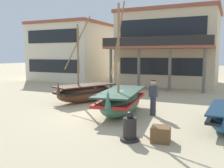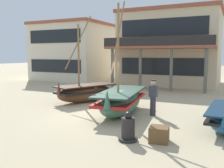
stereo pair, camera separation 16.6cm
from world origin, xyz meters
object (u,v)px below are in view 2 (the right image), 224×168
Objects in this scene: capstan_winch at (128,129)px; cargo_crate at (159,134)px; fishing_boat_centre_large at (121,101)px; harbor_building_main at (171,48)px; fisherman_by_hull at (153,98)px; harbor_building_annex at (73,51)px; fishing_boat_far_right at (85,92)px.

capstan_winch is 1.60× the size of cargo_crate.
fishing_boat_centre_large is 5.51× the size of capstan_winch.
harbor_building_main is (-0.82, 13.63, 2.84)m from fishing_boat_centre_large.
harbor_building_annex is at bearing 135.60° from fisherman_by_hull.
fishing_boat_centre_large is 3.69m from fishing_boat_far_right.
cargo_crate is (1.23, -3.39, -0.58)m from fisherman_by_hull.
fisherman_by_hull is 2.78× the size of cargo_crate.
fisherman_by_hull is 3.75m from capstan_winch.
harbor_building_annex is (-11.06, -0.27, -0.28)m from harbor_building_main.
harbor_building_main is (-2.59, 17.07, 3.07)m from capstan_winch.
harbor_building_annex is (-13.37, 13.09, 2.34)m from fisherman_by_hull.
fishing_boat_far_right reaches higher than cargo_crate.
fisherman_by_hull is 1.73× the size of capstan_winch.
harbor_building_annex is (-14.61, 16.48, 2.92)m from cargo_crate.
capstan_winch is 1.02m from cargo_crate.
harbor_building_main reaches higher than harbor_building_annex.
fishing_boat_centre_large reaches higher than cargo_crate.
cargo_crate is at bearing -48.45° from harbor_building_annex.
fisherman_by_hull is at bearing -44.40° from harbor_building_annex.
fishing_boat_centre_large is 18.06m from harbor_building_annex.
fishing_boat_far_right reaches higher than fisherman_by_hull.
harbor_building_main is (-3.55, 16.75, 3.20)m from cargo_crate.
fishing_boat_far_right is 12.32m from harbor_building_main.
fishing_boat_centre_large is 3.18× the size of fisherman_by_hull.
fishing_boat_centre_large is 8.83× the size of cargo_crate.
capstan_winch is at bearing -47.11° from fishing_boat_far_right.
fisherman_by_hull is (1.49, 0.27, 0.21)m from fishing_boat_centre_large.
fishing_boat_far_right is 0.66× the size of harbor_building_annex.
harbor_building_annex is at bearing 131.55° from cargo_crate.
cargo_crate is at bearing -48.84° from fishing_boat_centre_large.
cargo_crate is 22.21m from harbor_building_annex.
fishing_boat_far_right is 3.03× the size of fisherman_by_hull.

